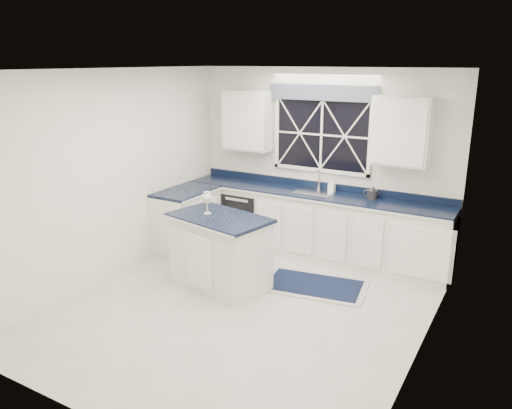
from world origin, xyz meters
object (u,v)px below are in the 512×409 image
Objects in this scene: island at (220,251)px; kettle at (372,193)px; faucet at (318,179)px; wine_glass at (207,199)px; soap_bottle at (332,186)px; dishwasher at (248,216)px.

kettle is (1.40, 1.71, 0.55)m from island.
faucet is 1.07× the size of wine_glass.
faucet is 1.49× the size of soap_bottle.
island is at bearing -107.25° from faucet.
dishwasher is at bearing -173.72° from soap_bottle.
island is 6.77× the size of soap_bottle.
dishwasher is at bearing -169.98° from faucet.
faucet is at bearing 67.04° from wine_glass.
wine_glass is 1.39× the size of soap_bottle.
wine_glass is (-1.59, -1.69, 0.10)m from kettle.
dishwasher is 1.48m from soap_bottle.
wine_glass is (-0.75, -1.77, 0.03)m from faucet.
dishwasher is 1.31m from faucet.
soap_bottle reaches higher than dishwasher.
soap_bottle is (0.23, -0.05, -0.06)m from faucet.
dishwasher is 3.36× the size of kettle.
kettle is (0.84, -0.08, -0.08)m from faucet.
island is (0.54, -1.60, 0.06)m from dishwasher.
kettle is at bearing -5.44° from faucet.
island is 4.88× the size of wine_glass.
dishwasher is 1.69m from island.
faucet is 1.93m from wine_glass.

